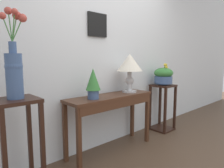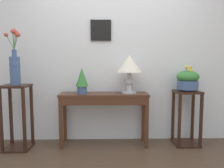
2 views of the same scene
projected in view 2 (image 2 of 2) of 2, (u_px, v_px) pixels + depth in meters
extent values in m
cube|color=silver|center=(114.00, 46.00, 3.26)|extent=(9.00, 0.10, 2.80)
cube|color=black|center=(101.00, 30.00, 3.17)|extent=(0.29, 0.02, 0.29)
cube|color=#98586C|center=(101.00, 30.00, 3.16)|extent=(0.23, 0.01, 0.24)
cube|color=#472819|center=(104.00, 95.00, 3.06)|extent=(1.22, 0.35, 0.03)
cube|color=#472819|center=(104.00, 101.00, 2.91)|extent=(1.15, 0.03, 0.10)
cube|color=#472819|center=(61.00, 124.00, 2.94)|extent=(0.04, 0.04, 0.70)
cube|color=#472819|center=(147.00, 123.00, 2.97)|extent=(0.05, 0.04, 0.70)
cube|color=#472819|center=(65.00, 118.00, 3.23)|extent=(0.04, 0.04, 0.70)
cube|color=#472819|center=(143.00, 118.00, 3.25)|extent=(0.05, 0.04, 0.70)
cylinder|color=#B7B7BC|center=(129.00, 92.00, 3.07)|extent=(0.20, 0.20, 0.02)
cylinder|color=#B7B7BC|center=(129.00, 87.00, 3.06)|extent=(0.07, 0.07, 0.13)
sphere|color=#B7B7BC|center=(129.00, 82.00, 3.05)|extent=(0.12, 0.12, 0.12)
cylinder|color=#B7B7BC|center=(129.00, 77.00, 3.04)|extent=(0.06, 0.06, 0.13)
cone|color=beige|center=(129.00, 64.00, 3.03)|extent=(0.35, 0.35, 0.23)
cylinder|color=#3D5684|center=(82.00, 90.00, 3.02)|extent=(0.13, 0.13, 0.10)
cone|color=#387A38|center=(82.00, 77.00, 3.00)|extent=(0.17, 0.17, 0.25)
cube|color=black|center=(16.00, 86.00, 2.90)|extent=(0.34, 0.34, 0.03)
cube|color=black|center=(18.00, 148.00, 2.99)|extent=(0.34, 0.34, 0.03)
cube|color=black|center=(1.00, 120.00, 2.80)|extent=(0.04, 0.03, 0.81)
cube|color=black|center=(24.00, 120.00, 2.80)|extent=(0.04, 0.03, 0.81)
cube|color=black|center=(11.00, 115.00, 3.09)|extent=(0.04, 0.04, 0.81)
cube|color=black|center=(32.00, 115.00, 3.10)|extent=(0.04, 0.04, 0.81)
cylinder|color=#3D5684|center=(15.00, 71.00, 2.88)|extent=(0.13, 0.13, 0.37)
sphere|color=#3D5684|center=(15.00, 65.00, 2.88)|extent=(0.14, 0.14, 0.14)
cylinder|color=#3D5684|center=(14.00, 53.00, 2.86)|extent=(0.06, 0.06, 0.09)
cylinder|color=#478442|center=(16.00, 42.00, 2.82)|extent=(0.08, 0.06, 0.19)
sphere|color=#B7473D|center=(18.00, 35.00, 2.79)|extent=(0.07, 0.07, 0.07)
cylinder|color=#478442|center=(14.00, 40.00, 2.86)|extent=(0.01, 0.04, 0.24)
sphere|color=#B7473D|center=(14.00, 31.00, 2.87)|extent=(0.06, 0.06, 0.06)
cylinder|color=#478442|center=(15.00, 41.00, 2.84)|extent=(0.05, 0.02, 0.21)
sphere|color=#B7473D|center=(16.00, 33.00, 2.82)|extent=(0.07, 0.07, 0.07)
cylinder|color=#478442|center=(10.00, 42.00, 2.82)|extent=(0.08, 0.06, 0.19)
sphere|color=#B7473D|center=(6.00, 35.00, 2.79)|extent=(0.05, 0.05, 0.05)
cylinder|color=#478442|center=(13.00, 40.00, 2.82)|extent=(0.02, 0.07, 0.23)
sphere|color=#B7473D|center=(12.00, 31.00, 2.77)|extent=(0.05, 0.05, 0.05)
cube|color=black|center=(187.00, 92.00, 3.07)|extent=(0.34, 0.34, 0.03)
cube|color=black|center=(185.00, 143.00, 3.15)|extent=(0.34, 0.34, 0.03)
cube|color=black|center=(179.00, 121.00, 2.96)|extent=(0.03, 0.04, 0.71)
cube|color=black|center=(201.00, 120.00, 2.97)|extent=(0.04, 0.04, 0.71)
cube|color=black|center=(173.00, 115.00, 3.25)|extent=(0.03, 0.04, 0.71)
cube|color=black|center=(193.00, 115.00, 3.26)|extent=(0.04, 0.04, 0.71)
cylinder|color=#3D5684|center=(187.00, 90.00, 3.07)|extent=(0.13, 0.13, 0.02)
cylinder|color=#3D5684|center=(187.00, 85.00, 3.06)|extent=(0.29, 0.29, 0.12)
ellipsoid|color=#387A38|center=(188.00, 77.00, 3.05)|extent=(0.31, 0.31, 0.17)
cylinder|color=#387A38|center=(189.00, 74.00, 3.03)|extent=(0.03, 0.04, 0.19)
sphere|color=gold|center=(190.00, 67.00, 3.01)|extent=(0.04, 0.04, 0.04)
cylinder|color=#387A38|center=(187.00, 74.00, 3.02)|extent=(0.06, 0.06, 0.19)
sphere|color=gold|center=(186.00, 67.00, 2.98)|extent=(0.04, 0.04, 0.04)
cylinder|color=#387A38|center=(189.00, 76.00, 3.04)|extent=(0.04, 0.04, 0.14)
sphere|color=gold|center=(190.00, 70.00, 3.01)|extent=(0.06, 0.06, 0.06)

